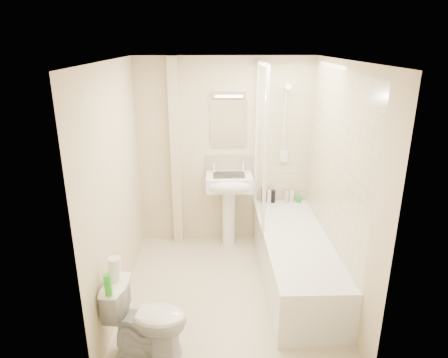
{
  "coord_description": "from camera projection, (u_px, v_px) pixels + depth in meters",
  "views": [
    {
      "loc": [
        -0.15,
        -3.67,
        2.58
      ],
      "look_at": [
        -0.04,
        0.2,
        1.22
      ],
      "focal_mm": 32.0,
      "sensor_mm": 36.0,
      "label": 1
    }
  ],
  "objects": [
    {
      "name": "floor",
      "position": [
        228.0,
        291.0,
        4.32
      ],
      "size": [
        2.5,
        2.5,
        0.0
      ],
      "primitive_type": "plane",
      "color": "beige",
      "rests_on": "ground"
    },
    {
      "name": "wall_back",
      "position": [
        225.0,
        153.0,
        5.1
      ],
      "size": [
        2.2,
        0.02,
        2.4
      ],
      "primitive_type": "cube",
      "color": "beige",
      "rests_on": "ground"
    },
    {
      "name": "wall_left",
      "position": [
        116.0,
        189.0,
        3.89
      ],
      "size": [
        0.02,
        2.5,
        2.4
      ],
      "primitive_type": "cube",
      "color": "beige",
      "rests_on": "ground"
    },
    {
      "name": "wall_right",
      "position": [
        339.0,
        186.0,
        3.95
      ],
      "size": [
        0.02,
        2.5,
        2.4
      ],
      "primitive_type": "cube",
      "color": "beige",
      "rests_on": "ground"
    },
    {
      "name": "ceiling",
      "position": [
        229.0,
        61.0,
        3.53
      ],
      "size": [
        2.2,
        2.5,
        0.02
      ],
      "primitive_type": "cube",
      "color": "white",
      "rests_on": "wall_back"
    },
    {
      "name": "tile_back",
      "position": [
        284.0,
        136.0,
        5.04
      ],
      "size": [
        0.7,
        0.01,
        1.75
      ],
      "primitive_type": "cube",
      "color": "beige",
      "rests_on": "wall_back"
    },
    {
      "name": "tile_right",
      "position": [
        335.0,
        159.0,
        4.05
      ],
      "size": [
        0.01,
        2.1,
        1.75
      ],
      "primitive_type": "cube",
      "color": "beige",
      "rests_on": "wall_right"
    },
    {
      "name": "pipe_boxing",
      "position": [
        176.0,
        155.0,
        5.03
      ],
      "size": [
        0.12,
        0.12,
        2.4
      ],
      "primitive_type": "cube",
      "color": "beige",
      "rests_on": "ground"
    },
    {
      "name": "splashback",
      "position": [
        228.0,
        166.0,
        5.15
      ],
      "size": [
        0.6,
        0.02,
        0.3
      ],
      "primitive_type": "cube",
      "color": "beige",
      "rests_on": "wall_back"
    },
    {
      "name": "mirror",
      "position": [
        229.0,
        124.0,
        4.97
      ],
      "size": [
        0.46,
        0.01,
        0.6
      ],
      "primitive_type": "cube",
      "color": "white",
      "rests_on": "wall_back"
    },
    {
      "name": "strip_light",
      "position": [
        229.0,
        94.0,
        4.82
      ],
      "size": [
        0.42,
        0.07,
        0.07
      ],
      "primitive_type": "cube",
      "color": "silver",
      "rests_on": "wall_back"
    },
    {
      "name": "bathtub",
      "position": [
        295.0,
        258.0,
        4.41
      ],
      "size": [
        0.7,
        2.1,
        0.55
      ],
      "color": "white",
      "rests_on": "ground"
    },
    {
      "name": "shower_screen",
      "position": [
        260.0,
        143.0,
        4.6
      ],
      "size": [
        0.04,
        0.92,
        1.8
      ],
      "color": "white",
      "rests_on": "bathtub"
    },
    {
      "name": "shower_fixture",
      "position": [
        285.0,
        127.0,
        4.96
      ],
      "size": [
        0.1,
        0.16,
        0.99
      ],
      "color": "white",
      "rests_on": "wall_back"
    },
    {
      "name": "pedestal_sink",
      "position": [
        229.0,
        190.0,
        5.02
      ],
      "size": [
        0.58,
        0.51,
        1.11
      ],
      "color": "white",
      "rests_on": "ground"
    },
    {
      "name": "bottle_black_a",
      "position": [
        263.0,
        195.0,
        5.21
      ],
      "size": [
        0.06,
        0.06,
        0.2
      ],
      "primitive_type": "cylinder",
      "color": "black",
      "rests_on": "bathtub"
    },
    {
      "name": "bottle_white_a",
      "position": [
        269.0,
        197.0,
        5.22
      ],
      "size": [
        0.05,
        0.05,
        0.17
      ],
      "primitive_type": "cylinder",
      "color": "white",
      "rests_on": "bathtub"
    },
    {
      "name": "bottle_black_b",
      "position": [
        273.0,
        196.0,
        5.22
      ],
      "size": [
        0.06,
        0.06,
        0.17
      ],
      "primitive_type": "cylinder",
      "color": "black",
      "rests_on": "bathtub"
    },
    {
      "name": "bottle_cream",
      "position": [
        287.0,
        197.0,
        5.23
      ],
      "size": [
        0.06,
        0.06,
        0.15
      ],
      "primitive_type": "cylinder",
      "color": "beige",
      "rests_on": "bathtub"
    },
    {
      "name": "bottle_white_b",
      "position": [
        292.0,
        197.0,
        5.23
      ],
      "size": [
        0.06,
        0.06,
        0.16
      ],
      "primitive_type": "cylinder",
      "color": "silver",
      "rests_on": "bathtub"
    },
    {
      "name": "bottle_green",
      "position": [
        299.0,
        199.0,
        5.24
      ],
      "size": [
        0.06,
        0.06,
        0.09
      ],
      "primitive_type": "cylinder",
      "color": "green",
      "rests_on": "bathtub"
    },
    {
      "name": "toilet",
      "position": [
        148.0,
        318.0,
        3.38
      ],
      "size": [
        0.56,
        0.77,
        0.68
      ],
      "primitive_type": "imported",
      "rotation": [
        0.0,
        0.0,
        1.44
      ],
      "color": "white",
      "rests_on": "ground"
    },
    {
      "name": "toilet_roll_lower",
      "position": [
        114.0,
        275.0,
        3.3
      ],
      "size": [
        0.1,
        0.1,
        0.1
      ],
      "primitive_type": "cylinder",
      "color": "white",
      "rests_on": "toilet"
    },
    {
      "name": "toilet_roll_upper",
      "position": [
        114.0,
        264.0,
        3.28
      ],
      "size": [
        0.1,
        0.1,
        0.1
      ],
      "primitive_type": "cylinder",
      "color": "white",
      "rests_on": "toilet_roll_lower"
    },
    {
      "name": "green_bottle",
      "position": [
        108.0,
        285.0,
        3.11
      ],
      "size": [
        0.06,
        0.06,
        0.18
      ],
      "primitive_type": "cylinder",
      "color": "green",
      "rests_on": "toilet"
    }
  ]
}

